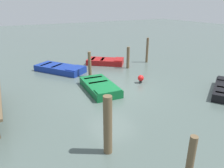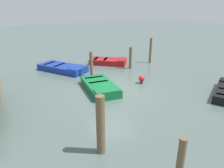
# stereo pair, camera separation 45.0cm
# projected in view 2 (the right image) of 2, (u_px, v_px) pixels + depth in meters

# --- Properties ---
(ground_plane) EXTENTS (80.00, 80.00, 0.00)m
(ground_plane) POSITION_uv_depth(u_px,v_px,m) (112.00, 90.00, 11.54)
(ground_plane) COLOR #4C5B56
(rowboat_red) EXTENTS (2.73, 2.95, 0.46)m
(rowboat_red) POSITION_uv_depth(u_px,v_px,m) (108.00, 61.00, 16.32)
(rowboat_red) COLOR maroon
(rowboat_red) RESTS_ON ground_plane
(rowboat_green) EXTENTS (3.06, 1.65, 0.46)m
(rowboat_green) POSITION_uv_depth(u_px,v_px,m) (100.00, 86.00, 11.45)
(rowboat_green) COLOR #0F602D
(rowboat_green) RESTS_ON ground_plane
(rowboat_blue) EXTENTS (3.66, 3.11, 0.46)m
(rowboat_blue) POSITION_uv_depth(u_px,v_px,m) (63.00, 68.00, 14.67)
(rowboat_blue) COLOR navy
(rowboat_blue) RESTS_ON ground_plane
(mooring_piling_near_right) EXTENTS (0.27, 0.27, 1.96)m
(mooring_piling_near_right) POSITION_uv_depth(u_px,v_px,m) (101.00, 125.00, 6.42)
(mooring_piling_near_right) COLOR brown
(mooring_piling_near_right) RESTS_ON ground_plane
(mooring_piling_mid_right) EXTENTS (0.20, 0.20, 1.62)m
(mooring_piling_mid_right) POSITION_uv_depth(u_px,v_px,m) (91.00, 64.00, 13.39)
(mooring_piling_mid_right) COLOR brown
(mooring_piling_mid_right) RESTS_ON ground_plane
(mooring_piling_near_left) EXTENTS (0.19, 0.19, 1.52)m
(mooring_piling_near_left) POSITION_uv_depth(u_px,v_px,m) (180.00, 164.00, 5.17)
(mooring_piling_near_left) COLOR brown
(mooring_piling_near_left) RESTS_ON ground_plane
(mooring_piling_center) EXTENTS (0.19, 0.19, 1.93)m
(mooring_piling_center) POSITION_uv_depth(u_px,v_px,m) (151.00, 51.00, 16.43)
(mooring_piling_center) COLOR brown
(mooring_piling_center) RESTS_ON ground_plane
(mooring_piling_far_right) EXTENTS (0.21, 0.21, 1.55)m
(mooring_piling_far_right) POSITION_uv_depth(u_px,v_px,m) (131.00, 58.00, 15.06)
(mooring_piling_far_right) COLOR brown
(mooring_piling_far_right) RESTS_ON ground_plane
(marker_buoy) EXTENTS (0.36, 0.36, 0.48)m
(marker_buoy) POSITION_uv_depth(u_px,v_px,m) (142.00, 79.00, 12.38)
(marker_buoy) COLOR #262626
(marker_buoy) RESTS_ON ground_plane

